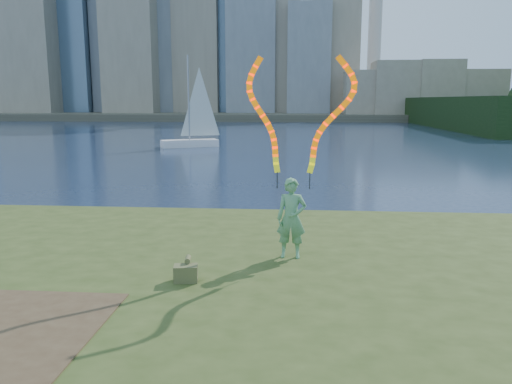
{
  "coord_description": "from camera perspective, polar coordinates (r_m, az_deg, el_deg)",
  "views": [
    {
      "loc": [
        1.79,
        -8.38,
        3.59
      ],
      "look_at": [
        1.04,
        1.0,
        1.85
      ],
      "focal_mm": 35.0,
      "sensor_mm": 36.0,
      "label": 1
    }
  ],
  "objects": [
    {
      "name": "ground",
      "position": [
        9.29,
        -7.06,
        -12.34
      ],
      "size": [
        320.0,
        320.0,
        0.0
      ],
      "primitive_type": "plane",
      "color": "#1A2842",
      "rests_on": "ground"
    },
    {
      "name": "grassy_knoll",
      "position": [
        7.13,
        -10.97,
        -16.86
      ],
      "size": [
        20.0,
        18.0,
        0.8
      ],
      "color": "#354418",
      "rests_on": "ground"
    },
    {
      "name": "far_shore",
      "position": [
        103.44,
        3.61,
        8.77
      ],
      "size": [
        320.0,
        40.0,
        1.2
      ],
      "primitive_type": "cube",
      "color": "#464133",
      "rests_on": "ground"
    },
    {
      "name": "woman_with_ribbons",
      "position": [
        8.79,
        4.2,
        1.72
      ],
      "size": [
        1.97,
        0.37,
        3.85
      ],
      "rotation": [
        0.0,
        0.0,
        -0.05
      ],
      "color": "#11741F",
      "rests_on": "grassy_knoll"
    },
    {
      "name": "canvas_bag",
      "position": [
        7.95,
        -8.01,
        -9.08
      ],
      "size": [
        0.4,
        0.45,
        0.35
      ],
      "rotation": [
        0.0,
        0.0,
        0.14
      ],
      "color": "brown",
      "rests_on": "grassy_knoll"
    },
    {
      "name": "sailboat",
      "position": [
        39.28,
        -7.29,
        6.88
      ],
      "size": [
        4.54,
        3.08,
        7.01
      ],
      "rotation": [
        0.0,
        0.0,
        0.43
      ],
      "color": "white",
      "rests_on": "ground"
    }
  ]
}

